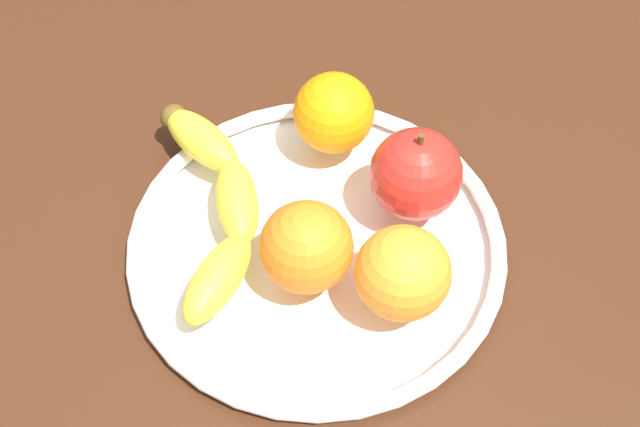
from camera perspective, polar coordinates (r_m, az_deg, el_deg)
ground_plane at (r=64.35cm, az=0.00°, el=-3.58°), size 165.69×165.69×4.00cm
fruit_bowl at (r=61.92cm, az=0.00°, el=-2.13°), size 28.57×28.57×1.80cm
banana at (r=61.70cm, az=-6.97°, el=0.93°), size 21.12×9.30×3.16cm
apple at (r=60.79cm, az=6.92°, el=2.74°), size 6.95×6.95×7.75cm
orange_back_right at (r=56.70cm, az=-0.70°, el=-2.34°), size 6.64×6.64×6.64cm
orange_front_left at (r=64.77cm, az=1.18°, el=7.02°), size 6.44×6.44×6.44cm
orange_center at (r=55.82cm, az=6.04°, el=-4.15°), size 6.68×6.68×6.68cm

